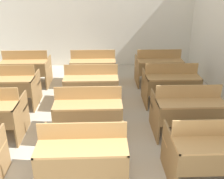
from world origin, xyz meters
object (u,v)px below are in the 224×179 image
at_px(bench_third_right, 170,83).
at_px(bench_third_center, 91,85).
at_px(bench_third_left, 9,86).
at_px(bench_back_center, 93,67).
at_px(bench_second_center, 89,111).
at_px(bench_front_right, 212,150).
at_px(bench_front_center, 83,153).
at_px(bench_back_right, 158,67).
at_px(bench_second_right, 187,109).
at_px(bench_back_left, 26,68).

bearing_deg(bench_third_right, bench_third_center, -179.82).
height_order(bench_third_left, bench_back_center, same).
distance_m(bench_second_center, bench_third_left, 2.07).
relative_size(bench_front_right, bench_second_center, 1.00).
height_order(bench_front_center, bench_third_center, same).
bearing_deg(bench_second_center, bench_third_right, 35.48).
bearing_deg(bench_back_right, bench_third_right, -88.89).
bearing_deg(bench_back_center, bench_third_center, -90.27).
xyz_separation_m(bench_third_left, bench_third_right, (3.36, -0.01, 0.00)).
bearing_deg(bench_second_right, bench_front_right, -91.12).
distance_m(bench_front_center, bench_front_right, 1.65).
distance_m(bench_front_center, bench_third_center, 2.33).
relative_size(bench_back_left, bench_back_right, 1.00).
bearing_deg(bench_third_right, bench_back_center, 144.73).
bearing_deg(bench_second_right, bench_back_center, 124.81).
bearing_deg(bench_back_right, bench_third_center, -144.94).
bearing_deg(bench_second_center, bench_third_left, 144.65).
bearing_deg(bench_back_center, bench_front_center, -90.48).
xyz_separation_m(bench_second_right, bench_third_center, (-1.65, 1.18, 0.00)).
relative_size(bench_second_right, bench_back_center, 1.00).
xyz_separation_m(bench_third_left, bench_back_center, (1.70, 1.17, 0.00)).
height_order(bench_front_center, bench_third_right, same).
distance_m(bench_second_center, bench_back_left, 2.88).
xyz_separation_m(bench_back_left, bench_back_right, (3.29, -0.03, 0.00)).
xyz_separation_m(bench_third_left, bench_back_left, (0.04, 1.17, 0.00)).
xyz_separation_m(bench_second_center, bench_back_left, (-1.65, 2.36, 0.00)).
height_order(bench_third_right, bench_back_center, same).
distance_m(bench_back_left, bench_back_center, 1.66).
bearing_deg(bench_front_right, bench_back_center, 114.83).
xyz_separation_m(bench_third_center, bench_third_right, (1.66, 0.01, 0.00)).
bearing_deg(bench_third_right, bench_third_left, 179.90).
height_order(bench_third_right, bench_back_right, same).
height_order(bench_front_center, bench_front_right, same).
bearing_deg(bench_second_right, bench_front_center, -145.54).
bearing_deg(bench_front_center, bench_second_right, 34.46).
height_order(bench_front_right, bench_back_left, same).
height_order(bench_second_center, bench_third_right, same).
distance_m(bench_second_center, bench_back_right, 2.86).
bearing_deg(bench_third_right, bench_front_right, -90.94).
distance_m(bench_second_center, bench_third_right, 2.05).
xyz_separation_m(bench_second_center, bench_back_center, (0.01, 2.36, 0.00)).
height_order(bench_second_right, bench_back_center, same).
bearing_deg(bench_back_left, bench_second_right, -35.61).
xyz_separation_m(bench_third_right, bench_back_left, (-3.32, 1.17, 0.00)).
distance_m(bench_back_center, bench_back_right, 1.64).
height_order(bench_front_right, bench_back_right, same).
xyz_separation_m(bench_second_center, bench_second_right, (1.65, 0.00, 0.00)).
height_order(bench_third_center, bench_back_right, same).
relative_size(bench_second_center, bench_second_right, 1.00).
bearing_deg(bench_front_center, bench_third_center, 89.41).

